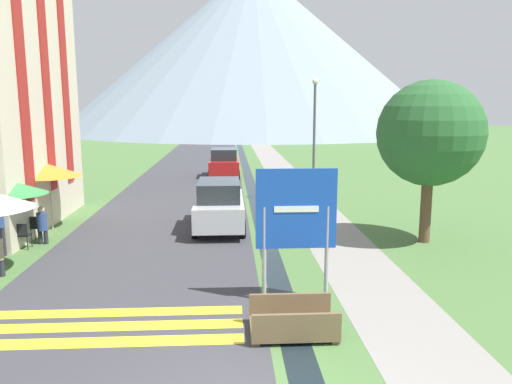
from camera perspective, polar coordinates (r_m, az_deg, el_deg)
ground_plane at (r=27.29m, az=-3.03°, el=0.41°), size 160.00×160.00×0.00m
road at (r=37.27m, az=-6.94°, el=2.92°), size 6.40×60.00×0.01m
footpath at (r=37.37m, az=2.45°, el=3.01°), size 2.20×60.00×0.01m
drainage_channel at (r=37.21m, az=-1.24°, el=2.98°), size 0.60×60.00×0.00m
crosswalk_marking at (r=11.06m, az=-16.22°, el=-14.53°), size 5.44×1.84×0.01m
mountain_distant at (r=90.55m, az=-0.31°, el=16.02°), size 66.71×66.71×28.19m
road_sign at (r=11.40m, az=4.61°, el=-3.00°), size 1.85×0.11×3.11m
footbridge at (r=10.27m, az=4.24°, el=-14.75°), size 1.70×1.10×0.65m
parked_car_near at (r=18.24m, az=-4.22°, el=-1.48°), size 1.84×4.14×1.82m
parked_car_far at (r=31.44m, az=-3.67°, el=3.34°), size 1.93×3.91×1.82m
cafe_chair_middle at (r=17.38m, az=-25.14°, el=-4.33°), size 0.40×0.40×0.85m
cafe_chair_far_left at (r=18.29m, az=-23.81°, el=-3.55°), size 0.40×0.40×0.85m
cafe_umbrella_middle_green at (r=17.40m, az=-25.86°, el=0.41°), size 2.01×2.01×2.13m
cafe_umbrella_rear_orange at (r=19.53m, az=-22.61°, el=2.30°), size 2.33×2.33×2.40m
person_seated_near at (r=17.75m, az=-23.26°, el=-3.30°), size 0.32×0.32×1.26m
streetlamp at (r=23.15m, az=6.68°, el=6.95°), size 0.28×0.28×5.68m
tree_by_path at (r=17.09m, az=19.30°, el=6.31°), size 3.42×3.42×5.32m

